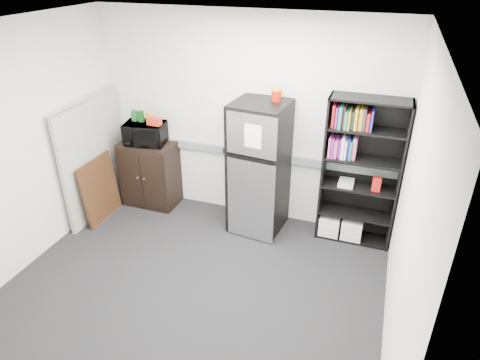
{
  "coord_description": "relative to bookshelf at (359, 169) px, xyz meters",
  "views": [
    {
      "loc": [
        1.67,
        -3.2,
        3.24
      ],
      "look_at": [
        0.24,
        0.9,
        0.94
      ],
      "focal_mm": 32.0,
      "sensor_mm": 36.0,
      "label": 1
    }
  ],
  "objects": [
    {
      "name": "floor",
      "position": [
        -1.51,
        -1.57,
        -0.97
      ],
      "size": [
        4.0,
        4.0,
        0.0
      ],
      "primitive_type": "plane",
      "color": "black",
      "rests_on": "ground"
    },
    {
      "name": "wall_back",
      "position": [
        -1.51,
        0.18,
        0.38
      ],
      "size": [
        4.0,
        0.02,
        2.7
      ],
      "primitive_type": "cube",
      "color": "silver",
      "rests_on": "floor"
    },
    {
      "name": "wall_right",
      "position": [
        0.49,
        -1.57,
        0.38
      ],
      "size": [
        0.02,
        3.5,
        2.7
      ],
      "primitive_type": "cube",
      "color": "silver",
      "rests_on": "floor"
    },
    {
      "name": "wall_left",
      "position": [
        -3.51,
        -1.57,
        0.38
      ],
      "size": [
        0.02,
        3.5,
        2.7
      ],
      "primitive_type": "cube",
      "color": "silver",
      "rests_on": "floor"
    },
    {
      "name": "ceiling",
      "position": [
        -1.51,
        -1.57,
        1.73
      ],
      "size": [
        4.0,
        3.5,
        0.02
      ],
      "primitive_type": "cube",
      "color": "white",
      "rests_on": "wall_back"
    },
    {
      "name": "electrical_raceway",
      "position": [
        -1.51,
        0.15,
        -0.07
      ],
      "size": [
        3.92,
        0.05,
        0.1
      ],
      "primitive_type": "cube",
      "color": "slate",
      "rests_on": "wall_back"
    },
    {
      "name": "wall_note",
      "position": [
        -1.86,
        0.18,
        0.58
      ],
      "size": [
        0.14,
        0.0,
        0.1
      ],
      "primitive_type": "cube",
      "color": "white",
      "rests_on": "wall_back"
    },
    {
      "name": "bookshelf",
      "position": [
        0.0,
        0.0,
        0.0
      ],
      "size": [
        0.9,
        0.34,
        1.85
      ],
      "color": "black",
      "rests_on": "floor"
    },
    {
      "name": "cubicle_partition",
      "position": [
        -3.41,
        -0.49,
        -0.16
      ],
      "size": [
        0.06,
        1.3,
        1.62
      ],
      "color": "#9E988C",
      "rests_on": "floor"
    },
    {
      "name": "cabinet",
      "position": [
        -2.84,
        -0.07,
        -0.5
      ],
      "size": [
        0.75,
        0.5,
        0.94
      ],
      "color": "black",
      "rests_on": "floor"
    },
    {
      "name": "microwave",
      "position": [
        -2.84,
        -0.08,
        0.12
      ],
      "size": [
        0.59,
        0.46,
        0.3
      ],
      "primitive_type": "imported",
      "rotation": [
        0.0,
        0.0,
        0.18
      ],
      "color": "black",
      "rests_on": "cabinet"
    },
    {
      "name": "snack_box_a",
      "position": [
        -3.0,
        -0.05,
        0.34
      ],
      "size": [
        0.08,
        0.06,
        0.15
      ],
      "primitive_type": "cube",
      "rotation": [
        0.0,
        0.0,
        -0.14
      ],
      "color": "#185628",
      "rests_on": "microwave"
    },
    {
      "name": "snack_box_b",
      "position": [
        -2.9,
        -0.05,
        0.34
      ],
      "size": [
        0.08,
        0.06,
        0.15
      ],
      "primitive_type": "cube",
      "rotation": [
        0.0,
        0.0,
        0.11
      ],
      "color": "#0D3A0E",
      "rests_on": "microwave"
    },
    {
      "name": "snack_box_c",
      "position": [
        -2.77,
        -0.05,
        0.34
      ],
      "size": [
        0.08,
        0.07,
        0.14
      ],
      "primitive_type": "cube",
      "rotation": [
        0.0,
        0.0,
        -0.25
      ],
      "color": "#C48B12",
      "rests_on": "microwave"
    },
    {
      "name": "snack_bag",
      "position": [
        -2.67,
        -0.1,
        0.32
      ],
      "size": [
        0.18,
        0.11,
        0.1
      ],
      "primitive_type": "cube",
      "rotation": [
        0.0,
        0.0,
        -0.04
      ],
      "color": "red",
      "rests_on": "microwave"
    },
    {
      "name": "refrigerator",
      "position": [
        -1.2,
        -0.15,
        -0.12
      ],
      "size": [
        0.71,
        0.74,
        1.71
      ],
      "rotation": [
        0.0,
        0.0,
        -0.11
      ],
      "color": "black",
      "rests_on": "floor"
    },
    {
      "name": "coffee_can",
      "position": [
        -1.05,
        -0.02,
        0.82
      ],
      "size": [
        0.12,
        0.12,
        0.17
      ],
      "color": "#981907",
      "rests_on": "refrigerator"
    },
    {
      "name": "framed_poster",
      "position": [
        -3.28,
        -0.65,
        -0.54
      ],
      "size": [
        0.12,
        0.68,
        0.87
      ],
      "rotation": [
        0.0,
        -0.09,
        0.0
      ],
      "color": "black",
      "rests_on": "floor"
    }
  ]
}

